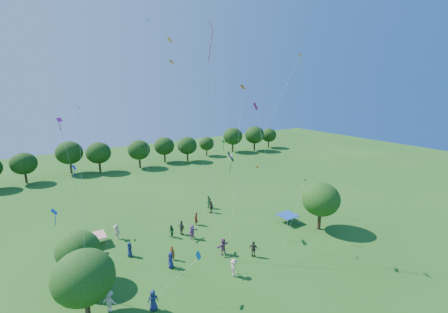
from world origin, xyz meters
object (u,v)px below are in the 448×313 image
tent_blue (288,215)px  pirate_kite (231,158)px  near_tree_north (78,250)px  near_tree_west (84,277)px  near_tree_east (321,199)px  tent_red_stripe (95,236)px  red_high_kite (212,68)px

tent_blue → pirate_kite: 11.44m
near_tree_north → pirate_kite: 17.84m
tent_blue → near_tree_west: bearing=-171.2°
near_tree_east → tent_red_stripe: (-24.03, 11.21, -2.89)m
near_tree_north → tent_red_stripe: (2.38, 6.59, -2.33)m
near_tree_west → tent_blue: bearing=8.8°
near_tree_north → tent_red_stripe: 7.39m
tent_red_stripe → tent_blue: same height
near_tree_east → near_tree_west: bearing=-179.2°
near_tree_north → tent_blue: 24.56m
near_tree_west → tent_red_stripe: near_tree_west is taller
near_tree_east → pirate_kite: (-9.62, 5.30, 5.42)m
tent_red_stripe → tent_blue: (22.04, -7.79, 0.00)m
near_tree_east → red_high_kite: size_ratio=0.27×
near_tree_west → near_tree_east: size_ratio=0.96×
near_tree_north → tent_red_stripe: size_ratio=2.29×
near_tree_east → tent_red_stripe: 26.67m
pirate_kite → red_high_kite: (-3.25, -1.18, 9.79)m
near_tree_east → tent_red_stripe: near_tree_east is taller
tent_red_stripe → tent_blue: 23.37m
near_tree_north → pirate_kite: size_ratio=0.58×
near_tree_east → tent_red_stripe: size_ratio=2.72×
pirate_kite → near_tree_west: bearing=-161.6°
near_tree_north → near_tree_east: bearing=-9.9°
tent_red_stripe → pirate_kite: pirate_kite is taller
red_high_kite → near_tree_east: bearing=-17.7°
near_tree_west → near_tree_north: (0.25, 5.00, -0.34)m
near_tree_east → red_high_kite: 20.35m
tent_red_stripe → red_high_kite: red_high_kite is taller
near_tree_west → pirate_kite: size_ratio=0.66×
near_tree_north → near_tree_east: near_tree_east is taller
near_tree_west → red_high_kite: red_high_kite is taller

